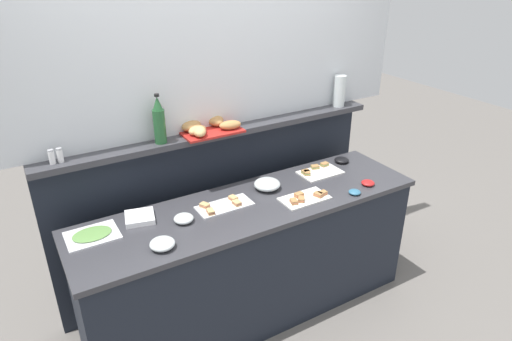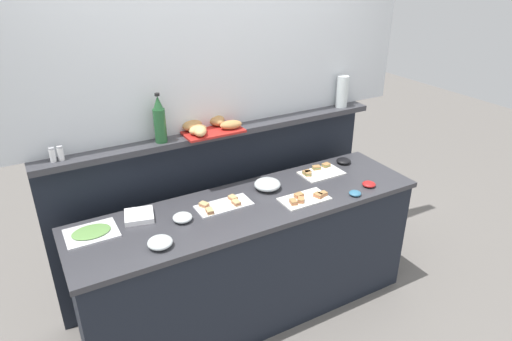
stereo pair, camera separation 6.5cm
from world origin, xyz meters
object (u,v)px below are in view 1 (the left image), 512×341
glass_bowl_small (184,219)px  napkin_stack (140,217)px  sandwich_platter_front (305,198)px  glass_bowl_medium (162,244)px  glass_bowl_large (267,185)px  condiment_bowl_dark (342,160)px  salt_shaker (52,157)px  pepper_shaker (60,155)px  wine_bottle_green (159,121)px  sandwich_platter_rear (318,171)px  bread_basket (208,126)px  condiment_bowl_cream (368,183)px  water_carafe (339,91)px  sandwich_platter_side (224,205)px  condiment_bowl_teal (355,192)px  cold_cuts_platter (92,235)px

glass_bowl_small → napkin_stack: bearing=144.1°
sandwich_platter_front → glass_bowl_medium: glass_bowl_medium is taller
glass_bowl_large → condiment_bowl_dark: 0.72m
salt_shaker → pepper_shaker: 0.04m
condiment_bowl_dark → sandwich_platter_front: bearing=-150.8°
wine_bottle_green → sandwich_platter_rear: bearing=-13.6°
glass_bowl_small → bread_basket: size_ratio=0.30×
glass_bowl_medium → salt_shaker: bearing=124.8°
sandwich_platter_rear → condiment_bowl_cream: size_ratio=3.35×
sandwich_platter_rear → water_carafe: bearing=35.7°
condiment_bowl_cream → glass_bowl_small: bearing=170.8°
sandwich_platter_front → sandwich_platter_rear: (0.32, 0.27, -0.00)m
sandwich_platter_side → glass_bowl_small: (-0.29, -0.04, 0.01)m
glass_bowl_small → napkin_stack: glass_bowl_small is taller
salt_shaker → pepper_shaker: (0.04, 0.00, 0.00)m
wine_bottle_green → bread_basket: wine_bottle_green is taller
napkin_stack → pepper_shaker: (-0.34, 0.24, 0.40)m
sandwich_platter_rear → napkin_stack: size_ratio=1.81×
condiment_bowl_dark → salt_shaker: (-1.98, 0.22, 0.39)m
sandwich_platter_side → salt_shaker: size_ratio=4.10×
salt_shaker → condiment_bowl_teal: bearing=-20.8°
glass_bowl_medium → napkin_stack: 0.35m
sandwich_platter_front → pepper_shaker: pepper_shaker is taller
glass_bowl_small → condiment_bowl_cream: glass_bowl_small is taller
condiment_bowl_cream → wine_bottle_green: wine_bottle_green is taller
sandwich_platter_front → glass_bowl_medium: (-0.99, -0.04, 0.01)m
sandwich_platter_front → condiment_bowl_cream: size_ratio=3.49×
sandwich_platter_front → salt_shaker: salt_shaker is taller
glass_bowl_medium → sandwich_platter_rear: bearing=13.4°
sandwich_platter_side → glass_bowl_medium: glass_bowl_medium is taller
wine_bottle_green → condiment_bowl_dark: bearing=-8.7°
sandwich_platter_rear → pepper_shaker: (-1.67, 0.27, 0.40)m
sandwich_platter_front → glass_bowl_small: bearing=169.3°
napkin_stack → pepper_shaker: pepper_shaker is taller
glass_bowl_large → salt_shaker: (-1.26, 0.29, 0.38)m
condiment_bowl_teal → water_carafe: 0.89m
water_carafe → condiment_bowl_cream: bearing=-108.6°
condiment_bowl_dark → condiment_bowl_teal: bearing=-120.5°
sandwich_platter_front → condiment_bowl_dark: size_ratio=2.92×
salt_shaker → cold_cuts_platter: bearing=-69.8°
condiment_bowl_cream → pepper_shaker: (-1.84, 0.60, 0.40)m
pepper_shaker → salt_shaker: bearing=180.0°
sandwich_platter_front → napkin_stack: bearing=163.1°
sandwich_platter_side → sandwich_platter_front: (0.50, -0.18, 0.00)m
glass_bowl_small → condiment_bowl_cream: (1.28, -0.21, -0.01)m
sandwich_platter_front → glass_bowl_large: size_ratio=1.78×
sandwich_platter_front → sandwich_platter_rear: bearing=40.7°
glass_bowl_medium → condiment_bowl_dark: glass_bowl_medium is taller
sandwich_platter_side → condiment_bowl_dark: size_ratio=3.25×
cold_cuts_platter → glass_bowl_medium: glass_bowl_medium is taller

